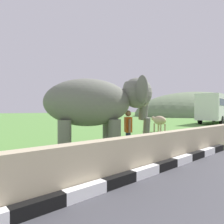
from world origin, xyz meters
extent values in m
cube|color=black|center=(0.10, 3.77, 0.12)|extent=(0.90, 0.20, 0.24)
cube|color=white|center=(1.00, 3.77, 0.12)|extent=(0.90, 0.20, 0.24)
cube|color=black|center=(1.90, 3.77, 0.12)|extent=(0.90, 0.20, 0.24)
cube|color=white|center=(2.80, 3.77, 0.12)|extent=(0.90, 0.20, 0.24)
cube|color=black|center=(3.70, 3.77, 0.12)|extent=(0.90, 0.20, 0.24)
cube|color=white|center=(4.60, 3.77, 0.12)|extent=(0.90, 0.20, 0.24)
cube|color=black|center=(5.50, 3.77, 0.12)|extent=(0.90, 0.20, 0.24)
cube|color=white|center=(6.40, 3.77, 0.12)|extent=(0.90, 0.20, 0.24)
cube|color=black|center=(7.30, 3.77, 0.12)|extent=(0.90, 0.20, 0.24)
cube|color=tan|center=(2.00, 4.07, 0.50)|extent=(28.00, 0.36, 1.00)
cylinder|color=slate|center=(3.95, 6.54, 0.67)|extent=(0.44, 0.44, 1.35)
cylinder|color=slate|center=(3.55, 5.74, 0.67)|extent=(0.44, 0.44, 1.35)
cylinder|color=slate|center=(2.42, 7.30, 0.67)|extent=(0.44, 0.44, 1.35)
cylinder|color=slate|center=(2.02, 6.49, 0.67)|extent=(0.44, 0.44, 1.35)
ellipsoid|color=slate|center=(2.99, 6.52, 1.94)|extent=(3.49, 2.80, 1.70)
sphere|color=slate|center=(4.66, 5.69, 2.32)|extent=(1.16, 1.16, 1.16)
ellipsoid|color=#D84C8C|center=(4.92, 5.56, 2.47)|extent=(0.61, 0.73, 0.44)
ellipsoid|color=slate|center=(4.88, 6.46, 2.37)|extent=(0.61, 0.91, 1.00)
ellipsoid|color=slate|center=(4.19, 5.06, 2.37)|extent=(0.61, 0.91, 1.00)
cylinder|color=slate|center=(4.92, 5.56, 1.77)|extent=(0.54, 0.63, 1.00)
cylinder|color=slate|center=(5.03, 5.51, 0.97)|extent=(0.39, 0.44, 0.83)
cone|color=beige|center=(4.99, 5.84, 1.87)|extent=(0.38, 0.57, 0.22)
cone|color=beige|center=(4.75, 5.34, 1.87)|extent=(0.38, 0.57, 0.22)
cylinder|color=navy|center=(4.49, 6.02, 0.41)|extent=(0.15, 0.15, 0.82)
cylinder|color=navy|center=(4.38, 5.85, 0.41)|extent=(0.15, 0.15, 0.82)
cube|color=#D85919|center=(4.43, 5.94, 1.11)|extent=(0.42, 0.47, 0.58)
cylinder|color=#9E7251|center=(4.58, 6.15, 1.08)|extent=(0.14, 0.14, 0.52)
cylinder|color=#9E7251|center=(4.29, 5.72, 1.08)|extent=(0.13, 0.13, 0.52)
sphere|color=#9E7251|center=(4.43, 5.94, 1.54)|extent=(0.23, 0.23, 0.23)
cube|color=silver|center=(25.88, 10.76, 2.00)|extent=(9.99, 3.82, 3.00)
cube|color=#3F5160|center=(25.88, 10.76, 2.54)|extent=(9.23, 3.75, 0.76)
cylinder|color=black|center=(28.81, 12.33, 0.50)|extent=(1.03, 0.44, 1.00)
cylinder|color=black|center=(22.63, 11.47, 0.50)|extent=(1.03, 0.44, 1.00)
cylinder|color=black|center=(22.95, 9.19, 0.50)|extent=(1.03, 0.44, 1.00)
cylinder|color=tan|center=(11.43, 9.87, 0.33)|extent=(0.12, 0.12, 0.65)
cylinder|color=tan|center=(11.76, 9.73, 0.33)|extent=(0.12, 0.12, 0.65)
cylinder|color=tan|center=(11.07, 9.05, 0.33)|extent=(0.12, 0.12, 0.65)
cylinder|color=tan|center=(11.40, 8.90, 0.33)|extent=(0.12, 0.12, 0.65)
ellipsoid|color=tan|center=(11.42, 9.39, 0.90)|extent=(1.15, 1.61, 0.66)
ellipsoid|color=tan|center=(11.79, 10.24, 1.00)|extent=(0.40, 0.47, 0.32)
ellipsoid|color=#647657|center=(55.00, 27.92, 0.00)|extent=(38.52, 30.82, 13.55)
camera|label=1|loc=(-1.13, 0.60, 1.67)|focal=32.05mm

